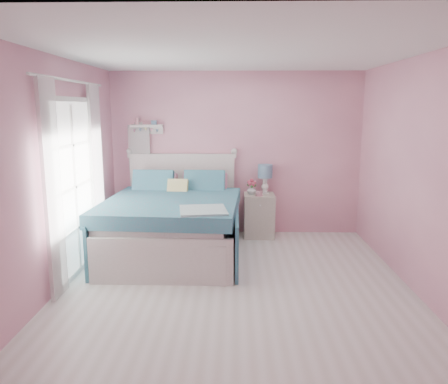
{
  "coord_description": "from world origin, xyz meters",
  "views": [
    {
      "loc": [
        -0.02,
        -4.78,
        2.03
      ],
      "look_at": [
        -0.17,
        1.2,
        0.87
      ],
      "focal_mm": 35.0,
      "sensor_mm": 36.0,
      "label": 1
    }
  ],
  "objects_px": {
    "table_lamp": "(265,173)",
    "vase": "(252,190)",
    "teacup": "(259,193)",
    "bed": "(174,224)",
    "nightstand": "(259,215)"
  },
  "relations": [
    {
      "from": "vase",
      "to": "teacup",
      "type": "bearing_deg",
      "value": -46.59
    },
    {
      "from": "table_lamp",
      "to": "vase",
      "type": "xyz_separation_m",
      "value": [
        -0.22,
        -0.11,
        -0.25
      ]
    },
    {
      "from": "bed",
      "to": "table_lamp",
      "type": "bearing_deg",
      "value": 39.23
    },
    {
      "from": "vase",
      "to": "teacup",
      "type": "xyz_separation_m",
      "value": [
        0.12,
        -0.12,
        -0.03
      ]
    },
    {
      "from": "nightstand",
      "to": "teacup",
      "type": "distance_m",
      "value": 0.41
    },
    {
      "from": "nightstand",
      "to": "vase",
      "type": "relative_size",
      "value": 4.63
    },
    {
      "from": "table_lamp",
      "to": "vase",
      "type": "relative_size",
      "value": 3.11
    },
    {
      "from": "bed",
      "to": "teacup",
      "type": "relative_size",
      "value": 21.37
    },
    {
      "from": "nightstand",
      "to": "bed",
      "type": "bearing_deg",
      "value": -144.93
    },
    {
      "from": "bed",
      "to": "teacup",
      "type": "distance_m",
      "value": 1.47
    },
    {
      "from": "bed",
      "to": "nightstand",
      "type": "xyz_separation_m",
      "value": [
        1.24,
        0.87,
        -0.08
      ]
    },
    {
      "from": "nightstand",
      "to": "table_lamp",
      "type": "distance_m",
      "value": 0.68
    },
    {
      "from": "table_lamp",
      "to": "teacup",
      "type": "xyz_separation_m",
      "value": [
        -0.1,
        -0.23,
        -0.28
      ]
    },
    {
      "from": "bed",
      "to": "table_lamp",
      "type": "relative_size",
      "value": 4.98
    },
    {
      "from": "vase",
      "to": "teacup",
      "type": "relative_size",
      "value": 1.38
    }
  ]
}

